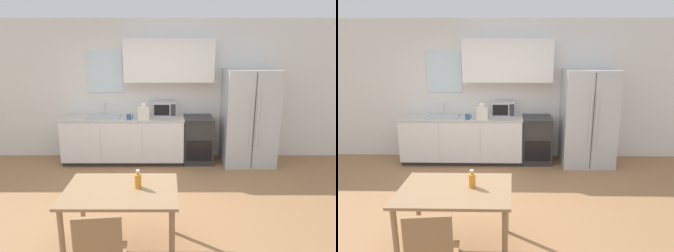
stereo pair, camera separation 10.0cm
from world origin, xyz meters
The scene contains 11 objects.
ground_plane centered at (0.00, 0.00, 0.00)m, with size 12.00×12.00×0.00m, color #9E7047.
wall_back centered at (0.05, 2.20, 1.46)m, with size 12.00×0.38×2.70m.
kitchen_counter centered at (-0.54, 1.87, 0.45)m, with size 2.30×0.68×0.89m.
oven_range centered at (0.88, 1.89, 0.44)m, with size 0.56×0.63×0.88m.
refrigerator centered at (1.82, 1.82, 0.89)m, with size 0.94×0.81×1.78m.
kitchen_sink centered at (-0.92, 1.88, 0.90)m, with size 0.62×0.39×0.24m.
microwave centered at (0.24, 2.01, 1.03)m, with size 0.45×0.33×0.28m.
coffee_mug centered at (-0.41, 1.67, 0.94)m, with size 0.12×0.08×0.10m.
grocery_bag_0 centered at (-0.14, 1.70, 1.02)m, with size 0.21×0.18×0.31m.
dining_table centered at (-0.18, -0.83, 0.63)m, with size 1.17×0.81×0.73m.
drink_bottle centered at (-0.01, -0.79, 0.81)m, with size 0.07×0.07×0.19m.
Camera 1 is at (0.31, -3.67, 2.12)m, focal length 32.00 mm.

